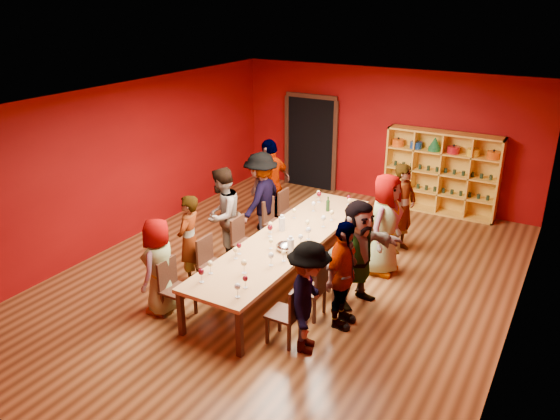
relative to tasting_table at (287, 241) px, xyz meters
The scene contains 51 objects.
room_shell 0.80m from the tasting_table, ahead, with size 7.10×9.10×3.04m.
tasting_table is the anchor object (origin of this frame).
doorway 4.80m from the tasting_table, 112.09° to the left, with size 1.40×0.17×2.30m.
shelving_unit 4.55m from the tasting_table, 72.08° to the left, with size 2.40×0.40×1.80m.
chair_person_left_0 2.04m from the tasting_table, 116.67° to the right, with size 0.42×0.42×0.89m.
person_left_0 2.15m from the tasting_table, 122.63° to the right, with size 0.73×0.40×1.49m, color #141B38.
chair_person_left_1 1.30m from the tasting_table, 135.23° to the right, with size 0.42×0.42×0.89m.
person_left_1 1.61m from the tasting_table, 145.75° to the right, with size 0.56×0.41×1.53m, color pink.
chair_person_left_2 0.93m from the tasting_table, behind, with size 0.42×0.42×0.89m.
person_left_2 1.35m from the tasting_table, behind, with size 0.84×0.46×1.73m, color #5F8FC4.
chair_person_left_3 1.43m from the tasting_table, 130.09° to the left, with size 0.42×0.42×0.89m.
person_left_3 1.61m from the tasting_table, 137.41° to the left, with size 1.14×0.47×1.77m, color #CB888A.
chair_person_left_4 1.91m from the tasting_table, 118.66° to the left, with size 0.42×0.42×0.89m.
person_left_4 2.13m from the tasting_table, 128.23° to the left, with size 1.10×0.50×1.88m, color #151C3A.
chair_person_right_0 1.83m from the tasting_table, 60.05° to the right, with size 0.42×0.42×0.89m.
person_right_0 1.98m from the tasting_table, 52.95° to the right, with size 1.02×0.42×1.58m, color #5574B0.
chair_person_right_1 1.24m from the tasting_table, 42.16° to the right, with size 0.42×0.42×0.89m.
person_right_1 1.58m from the tasting_table, 31.57° to the right, with size 0.95×0.43×1.62m, color silver.
chair_person_right_2 0.94m from the tasting_table, ahead, with size 0.42×0.42×0.89m.
person_right_2 1.31m from the tasting_table, ahead, with size 1.57×0.45×1.69m, color #505055.
chair_person_right_3 1.39m from the tasting_table, 48.46° to the left, with size 0.42×0.42×0.89m.
person_right_3 1.67m from the tasting_table, 38.34° to the left, with size 0.86×0.47×1.77m, color #515156.
chair_person_right_4 2.21m from the tasting_table, 65.53° to the left, with size 0.42×0.42×0.89m.
person_right_4 2.39m from the tasting_table, 57.08° to the left, with size 0.61×0.45×1.68m, color beige.
wine_glass_0 1.11m from the tasting_table, 106.61° to the right, with size 0.08×0.08×0.20m.
wine_glass_1 1.67m from the tasting_table, 102.51° to the right, with size 0.08×0.08×0.21m.
wine_glass_2 1.10m from the tasting_table, 73.24° to the left, with size 0.08×0.08×0.20m.
wine_glass_3 1.30m from the tasting_table, 97.25° to the left, with size 0.08×0.08×0.19m.
wine_glass_4 2.01m from the tasting_table, 80.11° to the right, with size 0.09×0.09×0.21m.
wine_glass_5 1.75m from the tasting_table, 80.16° to the right, with size 0.08×0.08×0.19m.
wine_glass_6 0.80m from the tasting_table, 66.15° to the left, with size 0.09×0.09×0.22m.
wine_glass_7 0.36m from the tasting_table, 158.56° to the right, with size 0.09×0.09×0.22m.
wine_glass_8 0.48m from the tasting_table, 69.60° to the left, with size 0.08×0.08×0.20m.
wine_glass_9 1.82m from the tasting_table, 79.40° to the left, with size 0.07×0.07×0.18m.
wine_glass_10 0.41m from the tasting_table, 25.59° to the right, with size 0.08×0.08×0.20m.
wine_glass_11 0.86m from the tasting_table, 64.82° to the right, with size 0.07×0.07×0.18m.
wine_glass_12 1.39m from the tasting_table, 87.81° to the right, with size 0.09×0.09×0.22m.
wine_glass_13 0.98m from the tasting_table, 111.70° to the right, with size 0.08×0.08×0.19m.
wine_glass_14 1.93m from the tasting_table, 82.00° to the left, with size 0.08×0.08×0.19m.
wine_glass_15 0.88m from the tasting_table, 111.12° to the left, with size 0.08×0.08×0.19m.
wine_glass_16 1.94m from the tasting_table, 100.90° to the left, with size 0.07×0.07×0.18m.
wine_glass_17 1.77m from the tasting_table, 98.95° to the left, with size 0.09×0.09×0.22m.
wine_glass_18 1.93m from the tasting_table, 99.52° to the right, with size 0.09×0.09×0.21m.
wine_glass_19 1.03m from the tasting_table, 74.82° to the right, with size 0.09×0.09×0.22m.
wine_glass_20 0.41m from the tasting_table, behind, with size 0.08×0.08×0.19m.
wine_glass_21 0.52m from the tasting_table, 93.39° to the right, with size 0.07×0.07×0.18m.
wine_glass_22 0.40m from the tasting_table, 20.19° to the left, with size 0.09×0.09×0.22m.
spittoon_bowl 0.48m from the tasting_table, 65.06° to the right, with size 0.29×0.29×0.16m, color #B1B3B8.
carafe_a 0.36m from the tasting_table, 136.19° to the left, with size 0.12×0.12×0.28m.
carafe_b 0.58m from the tasting_table, 56.16° to the right, with size 0.14×0.14×0.28m.
wine_bottle 1.42m from the tasting_table, 87.36° to the left, with size 0.09×0.09×0.28m.
Camera 1 is at (3.95, -7.14, 4.50)m, focal length 35.00 mm.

